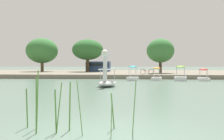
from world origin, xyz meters
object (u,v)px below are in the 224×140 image
object	(u,v)px
pedal_boat_orange	(157,77)
pedal_boat_red	(203,77)
swan_boat	(107,79)
pedal_boat_lime	(181,76)
pedal_boat_cyan	(133,76)
tree_broadleaf_right	(42,51)
bicycle_parked	(147,72)
tree_broadleaf_left	(160,51)
tree_sapling_by_fence	(88,50)
parked_van	(98,66)

from	to	relation	value
pedal_boat_orange	pedal_boat_red	world-z (taller)	pedal_boat_orange
swan_boat	pedal_boat_lime	xyz separation A→B (m)	(7.07, 7.90, -0.09)
pedal_boat_cyan	tree_broadleaf_right	distance (m)	22.59
swan_boat	bicycle_parked	bearing A→B (deg)	71.45
tree_broadleaf_left	tree_broadleaf_right	bearing A→B (deg)	159.70
tree_broadleaf_right	pedal_boat_orange	bearing A→B (deg)	-40.89
pedal_boat_cyan	pedal_boat_red	xyz separation A→B (m)	(7.35, -0.03, -0.09)
tree_broadleaf_right	swan_boat	bearing A→B (deg)	-60.22
pedal_boat_lime	tree_broadleaf_left	xyz separation A→B (m)	(-1.10, 8.63, 3.17)
pedal_boat_cyan	tree_sapling_by_fence	distance (m)	17.61
swan_boat	pedal_boat_lime	bearing A→B (deg)	48.17
tree_sapling_by_fence	tree_broadleaf_left	world-z (taller)	tree_sapling_by_fence
pedal_boat_orange	parked_van	world-z (taller)	parked_van
pedal_boat_cyan	pedal_boat_lime	world-z (taller)	pedal_boat_lime
bicycle_parked	swan_boat	bearing A→B (deg)	-108.55
swan_boat	tree_broadleaf_right	xyz separation A→B (m)	(-13.59, 23.76, 3.57)
pedal_boat_orange	tree_broadleaf_right	size ratio (longest dim) A/B	0.25
swan_boat	pedal_boat_red	xyz separation A→B (m)	(9.41, 7.86, -0.20)
swan_boat	pedal_boat_orange	xyz separation A→B (m)	(4.59, 8.01, -0.14)
pedal_boat_lime	tree_broadleaf_left	world-z (taller)	tree_broadleaf_left
pedal_boat_orange	pedal_boat_red	bearing A→B (deg)	-1.87
swan_boat	pedal_boat_orange	size ratio (longest dim) A/B	1.48
swan_boat	parked_van	xyz separation A→B (m)	(-3.89, 25.08, 0.89)
pedal_boat_cyan	pedal_boat_lime	distance (m)	5.01
pedal_boat_orange	pedal_boat_cyan	bearing A→B (deg)	-177.22
pedal_boat_lime	tree_broadleaf_right	bearing A→B (deg)	142.48
pedal_boat_orange	tree_broadleaf_left	world-z (taller)	tree_broadleaf_left
pedal_boat_cyan	pedal_boat_red	bearing A→B (deg)	-0.27
pedal_boat_cyan	tree_broadleaf_left	bearing A→B (deg)	65.66
swan_boat	pedal_boat_orange	world-z (taller)	swan_boat
tree_sapling_by_fence	parked_van	size ratio (longest dim) A/B	1.80
tree_broadleaf_right	tree_sapling_by_fence	size ratio (longest dim) A/B	0.97
pedal_boat_red	pedal_boat_cyan	bearing A→B (deg)	179.73
pedal_boat_cyan	bicycle_parked	distance (m)	3.72
pedal_boat_lime	tree_sapling_by_fence	distance (m)	20.27
pedal_boat_red	pedal_boat_lime	bearing A→B (deg)	179.01
swan_boat	tree_sapling_by_fence	size ratio (longest dim) A/B	0.36
pedal_boat_red	pedal_boat_orange	bearing A→B (deg)	178.13
swan_boat	pedal_boat_lime	world-z (taller)	swan_boat
tree_broadleaf_right	bicycle_parked	world-z (taller)	tree_broadleaf_right
pedal_boat_orange	tree_sapling_by_fence	bearing A→B (deg)	123.36
pedal_boat_lime	parked_van	size ratio (longest dim) A/B	0.51
pedal_boat_cyan	swan_boat	bearing A→B (deg)	-104.60
bicycle_parked	tree_broadleaf_right	bearing A→B (deg)	144.05
pedal_boat_lime	pedal_boat_cyan	bearing A→B (deg)	-179.93
pedal_boat_cyan	pedal_boat_red	world-z (taller)	pedal_boat_cyan
pedal_boat_orange	tree_broadleaf_right	xyz separation A→B (m)	(-18.18, 15.75, 3.71)
pedal_boat_red	tree_sapling_by_fence	world-z (taller)	tree_sapling_by_fence
pedal_boat_orange	tree_broadleaf_right	distance (m)	24.34
bicycle_parked	parked_van	distance (m)	15.88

